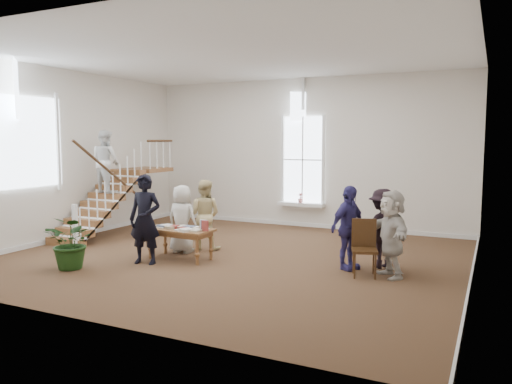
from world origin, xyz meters
The scene contains 12 objects.
ground centered at (0.00, 0.00, 0.00)m, with size 10.00×10.00×0.00m, color #412919.
room_shell centered at (0.00, 4.39, 0.40)m, with size 10.49×10.00×10.00m.
staircase centered at (-4.34, 0.75, 1.62)m, with size 1.10×4.10×2.92m.
library_table centered at (-0.98, -0.71, 0.61)m, with size 1.50×0.79×0.75m.
police_officer centered at (-1.42, -1.36, 0.96)m, with size 0.70×0.46×1.93m, color black.
elderly_woman centered at (-1.32, -0.11, 0.80)m, with size 0.78×0.51×1.60m, color beige.
person_yellow centered at (-1.02, 0.39, 0.85)m, with size 0.83×0.64×1.70m, color #D6C186.
woman_cluster_a centered at (2.63, 0.06, 0.87)m, with size 1.01×0.42×1.73m, color navy.
woman_cluster_b centered at (3.23, 0.51, 0.82)m, with size 1.07×0.61×1.65m, color black.
woman_cluster_c centered at (3.53, -0.14, 0.85)m, with size 1.58×0.50×1.70m, color beige.
floor_plant centered at (-2.49, -2.38, 0.56)m, with size 1.00×0.87×1.11m, color #183711.
side_chair centered at (3.04, -0.25, 0.63)m, with size 0.61×0.61×1.11m.
Camera 1 is at (5.29, -9.82, 2.66)m, focal length 35.00 mm.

